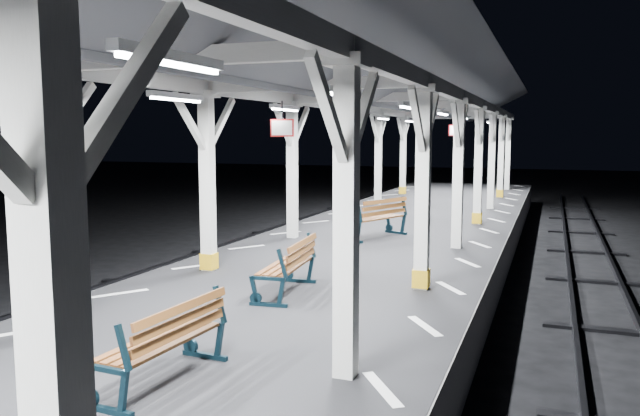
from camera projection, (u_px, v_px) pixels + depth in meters
The scene contains 9 objects.
ground at pixel (259, 374), 9.24m from camera, with size 120.00×120.00×0.00m, color black.
platform at pixel (259, 341), 9.18m from camera, with size 6.00×50.00×1.00m, color black.
hazard_stripes_left at pixel (120, 293), 9.97m from camera, with size 1.00×48.00×0.01m, color silver.
hazard_stripes_right at pixel (425, 326), 8.27m from camera, with size 1.00×48.00×0.01m, color silver.
track_left at pixel (3, 332), 10.96m from camera, with size 2.20×60.00×0.16m.
canopy at pixel (255, 61), 8.69m from camera, with size 5.40×49.00×4.65m.
bench_near at pixel (168, 340), 6.30m from camera, with size 0.70×1.64×0.87m.
bench_mid at pixel (291, 265), 9.89m from camera, with size 0.77×1.69×0.89m.
bench_far at pixel (378, 217), 15.26m from camera, with size 1.32×1.94×0.99m.
Camera 1 is at (3.96, -8.01, 3.53)m, focal length 35.00 mm.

